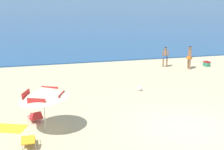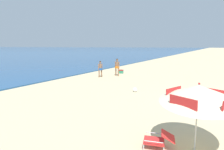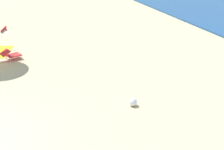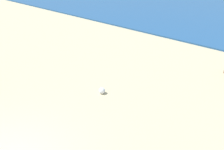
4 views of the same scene
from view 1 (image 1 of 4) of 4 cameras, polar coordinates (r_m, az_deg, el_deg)
ground_plane at (r=14.31m, az=13.05°, el=-9.27°), size 800.00×800.00×0.00m
beach_umbrella_striped_main at (r=13.36m, az=-12.46°, el=-3.17°), size 2.30×2.26×2.07m
lounge_chair_under_umbrella at (r=14.75m, az=-13.86°, el=-7.41°), size 0.74×0.99×0.52m
lounge_chair_beside_umbrella at (r=12.63m, az=-15.07°, el=-11.47°), size 0.59×0.88×0.51m
person_standing_near_shore at (r=24.36m, az=14.00°, el=3.42°), size 0.43×0.52×1.77m
person_standing_beside at (r=24.67m, az=9.73°, el=3.56°), size 0.43×0.39×1.59m
cooler_box at (r=25.76m, az=16.94°, el=1.97°), size 0.46×0.56×0.43m
beach_ball at (r=18.78m, az=5.06°, el=-2.45°), size 0.29×0.29×0.29m
beach_towel at (r=14.61m, az=-19.01°, el=-9.18°), size 2.00×1.48×0.01m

